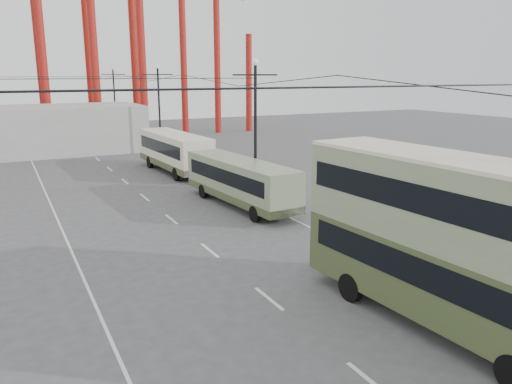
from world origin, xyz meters
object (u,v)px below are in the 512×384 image
double_decker_bus (446,235)px  pedestrian (326,248)px  single_decker_cream (174,151)px  single_decker_green (240,180)px

double_decker_bus → pedestrian: 6.32m
pedestrian → double_decker_bus: bearing=60.2°
double_decker_bus → single_decker_cream: (0.69, 30.34, -1.36)m
double_decker_bus → single_decker_cream: double_decker_bus is taller
double_decker_bus → pedestrian: double_decker_bus is taller
single_decker_green → pedestrian: bearing=-101.4°
double_decker_bus → single_decker_green: size_ratio=1.02×
single_decker_cream → single_decker_green: bearing=-92.4°
double_decker_bus → pedestrian: (-0.51, 5.88, -2.26)m
double_decker_bus → pedestrian: size_ratio=5.49×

